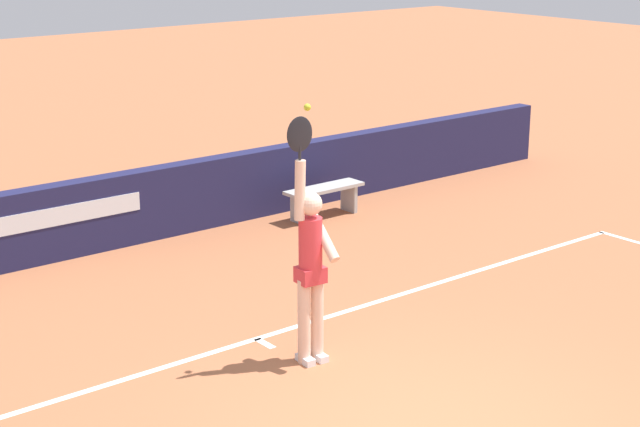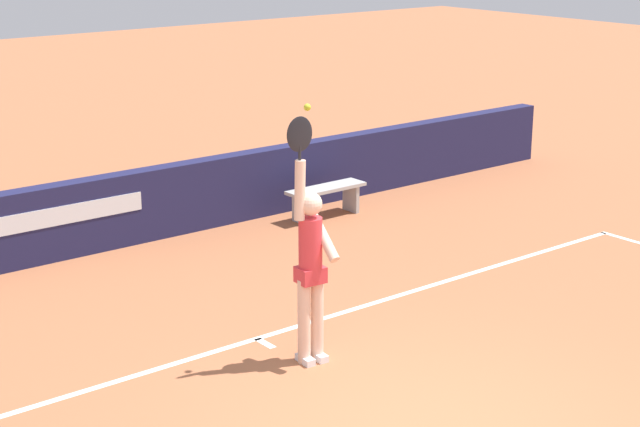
# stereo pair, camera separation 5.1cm
# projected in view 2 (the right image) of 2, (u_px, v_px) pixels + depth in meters

# --- Properties ---
(back_wall) EXTENTS (17.17, 0.28, 0.99)m
(back_wall) POSITION_uv_depth(u_px,v_px,m) (95.00, 215.00, 13.28)
(back_wall) COLOR #1D1E46
(back_wall) RESTS_ON ground
(tennis_player) EXTENTS (0.44, 0.47, 2.50)m
(tennis_player) POSITION_uv_depth(u_px,v_px,m) (310.00, 262.00, 9.80)
(tennis_player) COLOR beige
(tennis_player) RESTS_ON ground
(tennis_ball) EXTENTS (0.07, 0.07, 0.07)m
(tennis_ball) POSITION_uv_depth(u_px,v_px,m) (307.00, 107.00, 9.41)
(tennis_ball) COLOR #CEDA2D
(courtside_bench_near) EXTENTS (1.27, 0.38, 0.46)m
(courtside_bench_near) POSITION_uv_depth(u_px,v_px,m) (326.00, 194.00, 14.79)
(courtside_bench_near) COLOR #AFB2B1
(courtside_bench_near) RESTS_ON ground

